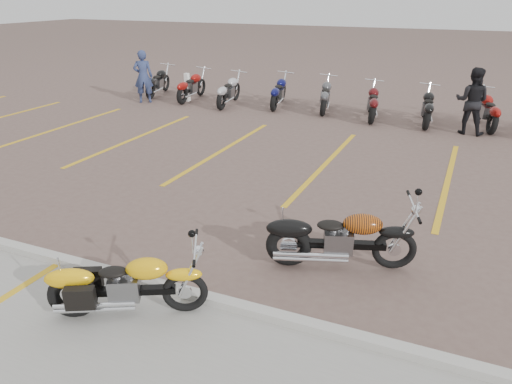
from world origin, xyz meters
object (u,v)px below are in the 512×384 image
Objects in this scene: flame_cruiser at (337,240)px; person_a at (143,77)px; yellow_cruiser at (124,287)px; bollard at (187,87)px; person_b at (472,101)px.

person_a is (-9.41, 8.46, 0.48)m from flame_cruiser.
yellow_cruiser is 12.96m from bollard.
yellow_cruiser is at bearing 79.19° from person_b.
flame_cruiser is (2.08, 2.19, 0.04)m from yellow_cruiser.
person_b is (10.84, 0.20, 0.00)m from person_a.
flame_cruiser is 1.13× the size of person_b.
person_b is at bearing 61.43° from flame_cruiser.
yellow_cruiser is at bearing 95.09° from person_a.
person_a is 10.84m from person_b.
yellow_cruiser is 3.02m from flame_cruiser.
person_a is 1.58m from bollard.
yellow_cruiser is 12.93m from person_a.
person_a is at bearing 96.99° from yellow_cruiser.
bollard is at bearing 3.35° from person_b.
person_b is at bearing 44.51° from yellow_cruiser.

